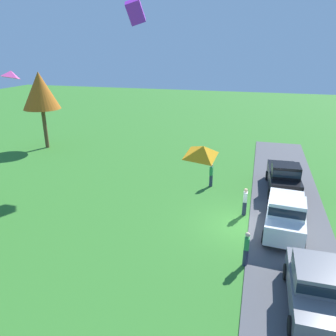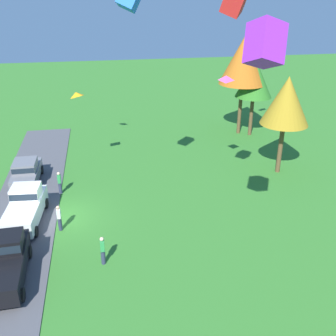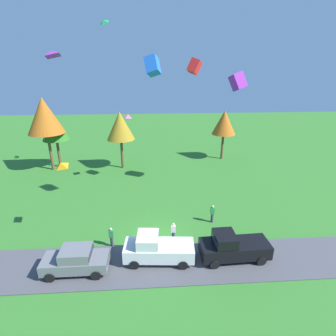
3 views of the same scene
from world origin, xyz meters
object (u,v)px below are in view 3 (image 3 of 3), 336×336
object	(u,v)px
tree_left_of_center	(55,127)
kite_box_high_left	(194,66)
car_sedan_by_flagpole	(76,259)
person_beside_suv	(111,237)
kite_diamond_mid_center	(128,116)
car_pickup_mid_row	(232,246)
kite_diamond_topmost	(52,54)
person_on_lawn	(173,232)
tree_lone_near	(44,116)
tree_center_back	(224,123)
car_pickup_near_entrance	(156,248)
kite_box_high_right	(153,66)
tree_far_right	(120,126)
kite_diamond_over_trees	(103,22)
kite_box_low_drifter	(238,81)
person_watching_sky	(212,214)
kite_diamond_trailing_tail	(61,165)

from	to	relation	value
tree_left_of_center	kite_box_high_left	xyz separation A→B (m)	(17.15, -8.35, 7.58)
car_sedan_by_flagpole	person_beside_suv	size ratio (longest dim) A/B	2.57
kite_diamond_mid_center	car_pickup_mid_row	bearing A→B (deg)	-59.50
kite_diamond_topmost	kite_box_high_left	distance (m)	14.28
car_sedan_by_flagpole	person_on_lawn	size ratio (longest dim) A/B	2.57
tree_lone_near	tree_center_back	bearing A→B (deg)	6.90
kite_diamond_topmost	kite_box_high_left	world-z (taller)	kite_diamond_topmost
car_pickup_near_entrance	person_on_lawn	bearing A→B (deg)	56.87
car_pickup_near_entrance	car_sedan_by_flagpole	bearing A→B (deg)	-172.19
car_pickup_mid_row	kite_box_high_right	xyz separation A→B (m)	(-5.42, 7.31, 12.20)
tree_far_right	kite_diamond_topmost	bearing A→B (deg)	-94.93
kite_box_high_right	kite_diamond_over_trees	world-z (taller)	kite_diamond_over_trees
tree_left_of_center	tree_center_back	size ratio (longest dim) A/B	1.02
car_pickup_near_entrance	kite_diamond_mid_center	distance (m)	15.56
person_beside_suv	tree_far_right	distance (m)	17.89
kite_box_low_drifter	kite_diamond_mid_center	world-z (taller)	kite_box_low_drifter
person_on_lawn	kite_box_high_left	xyz separation A→B (m)	(2.76, 9.39, 12.35)
person_beside_suv	person_watching_sky	world-z (taller)	same
kite_diamond_topmost	kite_diamond_over_trees	distance (m)	15.79
car_pickup_near_entrance	person_beside_suv	size ratio (longest dim) A/B	3.00
person_watching_sky	kite_diamond_mid_center	bearing A→B (deg)	131.17
tree_center_back	kite_diamond_over_trees	bearing A→B (deg)	-161.32
person_watching_sky	kite_diamond_over_trees	bearing A→B (deg)	130.35
tree_left_of_center	kite_diamond_over_trees	size ratio (longest dim) A/B	7.19
person_on_lawn	tree_left_of_center	xyz separation A→B (m)	(-14.40, 17.74, 4.77)
car_sedan_by_flagpole	kite_diamond_over_trees	bearing A→B (deg)	88.26
kite_diamond_over_trees	tree_lone_near	bearing A→B (deg)	165.18
person_on_lawn	tree_center_back	world-z (taller)	tree_center_back
car_pickup_mid_row	kite_diamond_trailing_tail	world-z (taller)	kite_diamond_trailing_tail
car_pickup_near_entrance	person_beside_suv	distance (m)	3.93
tree_left_of_center	tree_far_right	world-z (taller)	tree_far_right
car_sedan_by_flagpole	tree_lone_near	size ratio (longest dim) A/B	0.46
person_beside_suv	kite_box_high_right	xyz separation A→B (m)	(3.54, 5.30, 12.43)
car_pickup_near_entrance	kite_box_high_right	world-z (taller)	kite_box_high_right
kite_diamond_mid_center	kite_box_low_drifter	bearing A→B (deg)	-11.60
kite_box_high_left	kite_diamond_mid_center	xyz separation A→B (m)	(-6.81, 2.07, -5.07)
kite_diamond_trailing_tail	kite_box_high_left	world-z (taller)	kite_box_high_left
tree_far_right	kite_box_high_right	world-z (taller)	kite_box_high_right
car_sedan_by_flagpole	person_on_lawn	xyz separation A→B (m)	(6.91, 2.92, -0.16)
car_pickup_near_entrance	kite_box_high_right	size ratio (longest dim) A/B	3.78
kite_diamond_mid_center	tree_lone_near	bearing A→B (deg)	154.31
tree_center_back	kite_diamond_mid_center	distance (m)	15.72
car_pickup_near_entrance	tree_center_back	distance (m)	24.65
car_pickup_mid_row	person_watching_sky	world-z (taller)	car_pickup_mid_row
tree_left_of_center	tree_lone_near	bearing A→B (deg)	-125.47
car_pickup_mid_row	person_on_lawn	world-z (taller)	car_pickup_mid_row
person_beside_suv	kite_box_high_left	size ratio (longest dim) A/B	1.36
kite_box_high_right	kite_box_high_left	distance (m)	6.03
car_pickup_mid_row	kite_diamond_over_trees	bearing A→B (deg)	121.90
tree_center_back	kite_box_high_left	distance (m)	14.33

